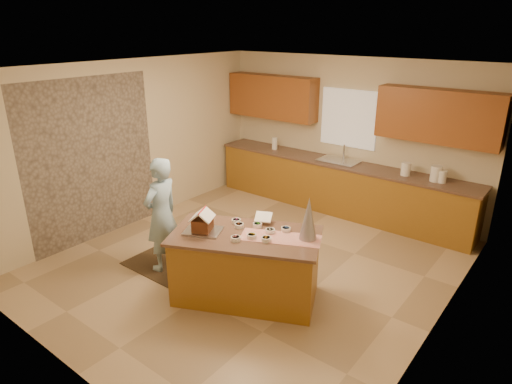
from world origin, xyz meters
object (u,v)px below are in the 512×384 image
(tinsel_tree, at_px, (309,219))
(boy, at_px, (161,215))
(island_base, at_px, (246,267))
(gingerbread_house, at_px, (203,222))

(tinsel_tree, distance_m, boy, 2.08)
(island_base, bearing_deg, gingerbread_house, -174.81)
(island_base, distance_m, tinsel_tree, 1.02)
(boy, bearing_deg, tinsel_tree, 98.61)
(island_base, height_order, tinsel_tree, tinsel_tree)
(island_base, bearing_deg, tinsel_tree, 3.67)
(boy, distance_m, gingerbread_house, 0.93)
(tinsel_tree, bearing_deg, boy, -166.29)
(island_base, bearing_deg, boy, 160.73)
(boy, xyz_separation_m, gingerbread_house, (0.90, -0.13, 0.18))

